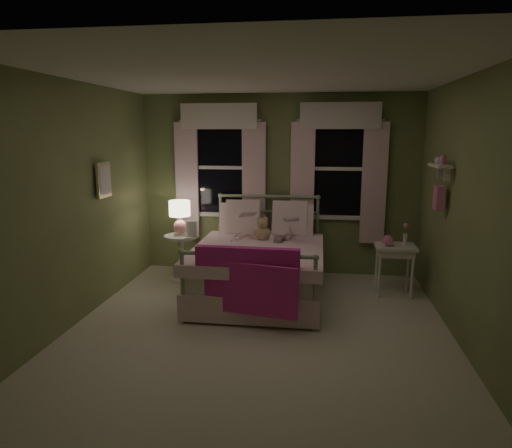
# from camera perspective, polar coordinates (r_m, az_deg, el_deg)

# --- Properties ---
(room_shell) EXTENTS (4.20, 4.20, 4.20)m
(room_shell) POSITION_cam_1_polar(r_m,az_deg,el_deg) (4.61, 0.41, 1.94)
(room_shell) COLOR silver
(room_shell) RESTS_ON ground
(bed) EXTENTS (1.58, 2.04, 1.18)m
(bed) POSITION_cam_1_polar(r_m,az_deg,el_deg) (5.83, 0.48, -5.26)
(bed) COLOR white
(bed) RESTS_ON ground
(pink_throw) EXTENTS (1.10, 0.25, 0.71)m
(pink_throw) POSITION_cam_1_polar(r_m,az_deg,el_deg) (4.80, -1.14, -6.16)
(pink_throw) COLOR #D22996
(pink_throw) RESTS_ON bed
(child_left) EXTENTS (0.30, 0.24, 0.72)m
(child_left) POSITION_cam_1_polar(r_m,az_deg,el_deg) (6.15, -1.58, 0.83)
(child_left) COLOR #F7D1DD
(child_left) RESTS_ON bed
(child_right) EXTENTS (0.39, 0.34, 0.68)m
(child_right) POSITION_cam_1_polar(r_m,az_deg,el_deg) (6.09, 3.63, 0.52)
(child_right) COLOR #F7D1DD
(child_right) RESTS_ON bed
(book_left) EXTENTS (0.23, 0.18, 0.26)m
(book_left) POSITION_cam_1_polar(r_m,az_deg,el_deg) (5.90, -1.98, 0.71)
(book_left) COLOR beige
(book_left) RESTS_ON child_left
(book_right) EXTENTS (0.20, 0.12, 0.26)m
(book_right) POSITION_cam_1_polar(r_m,az_deg,el_deg) (5.84, 3.44, 0.15)
(book_right) COLOR beige
(book_right) RESTS_ON child_right
(teddy_bear) EXTENTS (0.24, 0.20, 0.32)m
(teddy_bear) POSITION_cam_1_polar(r_m,az_deg,el_deg) (5.99, 0.82, -0.80)
(teddy_bear) COLOR tan
(teddy_bear) RESTS_ON bed
(nightstand_left) EXTENTS (0.46, 0.46, 0.65)m
(nightstand_left) POSITION_cam_1_polar(r_m,az_deg,el_deg) (6.49, -9.35, -3.38)
(nightstand_left) COLOR white
(nightstand_left) RESTS_ON ground
(table_lamp) EXTENTS (0.29, 0.29, 0.46)m
(table_lamp) POSITION_cam_1_polar(r_m,az_deg,el_deg) (6.37, -9.51, 1.28)
(table_lamp) COLOR pink
(table_lamp) RESTS_ON nightstand_left
(book_nightstand) EXTENTS (0.18, 0.23, 0.02)m
(book_nightstand) POSITION_cam_1_polar(r_m,az_deg,el_deg) (6.33, -8.77, -1.51)
(book_nightstand) COLOR beige
(book_nightstand) RESTS_ON nightstand_left
(nightstand_right) EXTENTS (0.50, 0.40, 0.64)m
(nightstand_right) POSITION_cam_1_polar(r_m,az_deg,el_deg) (6.08, 16.99, -3.46)
(nightstand_right) COLOR white
(nightstand_right) RESTS_ON ground
(pink_toy) EXTENTS (0.14, 0.18, 0.14)m
(pink_toy) POSITION_cam_1_polar(r_m,az_deg,el_deg) (6.02, 16.14, -2.00)
(pink_toy) COLOR pink
(pink_toy) RESTS_ON nightstand_right
(bud_vase) EXTENTS (0.06, 0.06, 0.28)m
(bud_vase) POSITION_cam_1_polar(r_m,az_deg,el_deg) (6.09, 18.16, -1.19)
(bud_vase) COLOR white
(bud_vase) RESTS_ON nightstand_right
(window_left) EXTENTS (1.34, 0.13, 1.96)m
(window_left) POSITION_cam_1_polar(r_m,az_deg,el_deg) (6.71, -4.52, 7.65)
(window_left) COLOR black
(window_left) RESTS_ON room_shell
(window_right) EXTENTS (1.34, 0.13, 1.96)m
(window_right) POSITION_cam_1_polar(r_m,az_deg,el_deg) (6.56, 10.27, 7.42)
(window_right) COLOR black
(window_right) RESTS_ON room_shell
(wall_shelf) EXTENTS (0.15, 0.50, 0.60)m
(wall_shelf) POSITION_cam_1_polar(r_m,az_deg,el_deg) (5.39, 21.97, 4.90)
(wall_shelf) COLOR white
(wall_shelf) RESTS_ON room_shell
(framed_picture) EXTENTS (0.03, 0.32, 0.42)m
(framed_picture) POSITION_cam_1_polar(r_m,az_deg,el_deg) (5.74, -18.49, 5.24)
(framed_picture) COLOR beige
(framed_picture) RESTS_ON room_shell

